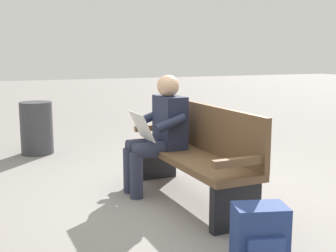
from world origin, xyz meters
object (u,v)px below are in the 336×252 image
(bench_near, at_px, (196,152))
(trash_bin, at_px, (37,128))
(person_seated, at_px, (160,131))
(backpack, at_px, (260,235))

(bench_near, relative_size, trash_bin, 2.49)
(person_seated, height_order, trash_bin, person_seated)
(person_seated, distance_m, backpack, 1.73)
(person_seated, xyz_separation_m, backpack, (-1.68, -0.03, -0.43))
(trash_bin, bearing_deg, person_seated, -157.58)
(bench_near, distance_m, backpack, 1.37)
(bench_near, xyz_separation_m, person_seated, (0.34, 0.24, 0.17))
(backpack, relative_size, trash_bin, 0.55)
(person_seated, bearing_deg, trash_bin, 21.63)
(person_seated, xyz_separation_m, trash_bin, (2.25, 0.93, -0.27))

